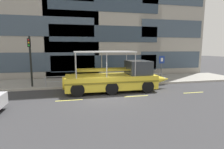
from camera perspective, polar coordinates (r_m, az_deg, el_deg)
ground_plane at (r=13.21m, az=-2.98°, el=-6.91°), size 120.00×120.00×0.00m
sidewalk at (r=18.60m, az=-5.90°, el=-2.16°), size 32.00×4.80×0.18m
curb_edge at (r=16.17m, az=-4.85°, el=-3.74°), size 32.00×0.18×0.18m
lane_centreline at (r=12.67m, az=-2.54°, el=-7.56°), size 25.80×0.12×0.01m
curb_guardrail at (r=16.55m, az=-1.37°, el=-1.08°), size 11.04×0.09×0.87m
traffic_light_pole at (r=16.72m, az=-24.71°, el=5.25°), size 0.24×0.46×4.32m
parking_sign at (r=18.95m, az=15.58°, el=3.31°), size 0.60×0.12×2.53m
duck_tour_boat at (r=14.60m, az=1.58°, el=-1.18°), size 9.02×2.65×3.26m
pedestrian_near_bow at (r=18.36m, az=7.54°, el=0.95°), size 0.25×0.44×1.57m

